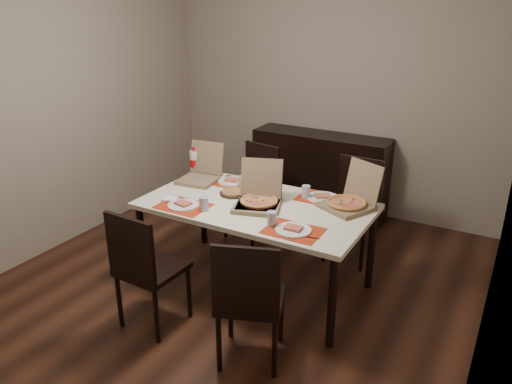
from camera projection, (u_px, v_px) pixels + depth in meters
ground at (237, 283)px, 4.29m from camera, size 3.80×4.00×0.02m
room_walls at (262, 71)px, 4.01m from camera, size 3.84×4.02×2.62m
sideboard at (320, 173)px, 5.57m from camera, size 1.50×0.40×0.90m
dining_table at (256, 211)px, 4.00m from camera, size 1.80×1.00×0.75m
chair_near_left at (145, 266)px, 3.54m from camera, size 0.44×0.44×0.93m
chair_near_right at (249, 297)px, 3.16m from camera, size 0.54×0.54×0.93m
chair_far_left at (255, 187)px, 5.00m from camera, size 0.49×0.49×0.93m
chair_far_right at (355, 204)px, 4.58m from camera, size 0.43×0.43×0.93m
setting_near_left at (187, 204)px, 3.91m from camera, size 0.45×0.30×0.11m
setting_near_right at (288, 227)px, 3.53m from camera, size 0.42×0.30×0.11m
setting_far_left at (233, 181)px, 4.40m from camera, size 0.46×0.30×0.11m
setting_far_right at (318, 196)px, 4.07m from camera, size 0.47×0.30×0.11m
napkin_loose at (264, 204)px, 3.96m from camera, size 0.16×0.16×0.02m
pizza_box_center at (260, 198)px, 3.94m from camera, size 0.44×0.47×0.34m
pizza_box_right at (350, 201)px, 3.88m from camera, size 0.47×0.49×0.34m
pizza_box_left at (201, 174)px, 4.46m from camera, size 0.36×0.39×0.32m
pizza_box_extra at (258, 199)px, 3.91m from camera, size 0.42×0.45×0.34m
faina_plate at (234, 193)px, 4.16m from camera, size 0.24×0.24×0.03m
dip_bowl at (270, 196)px, 4.10m from camera, size 0.12×0.12×0.03m
soda_bottle at (194, 162)px, 4.61m from camera, size 0.09×0.09×0.26m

